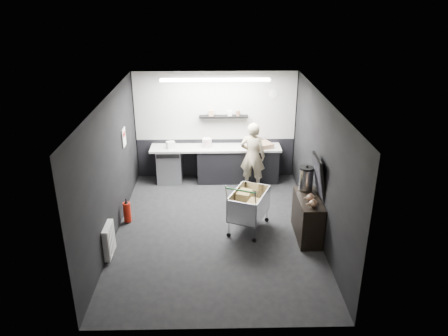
{
  "coord_description": "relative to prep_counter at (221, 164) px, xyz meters",
  "views": [
    {
      "loc": [
        -0.01,
        -7.66,
        4.61
      ],
      "look_at": [
        0.16,
        0.4,
        1.19
      ],
      "focal_mm": 35.0,
      "sensor_mm": 36.0,
      "label": 1
    }
  ],
  "objects": [
    {
      "name": "pink_tub",
      "position": [
        -0.35,
        0.0,
        0.56
      ],
      "size": [
        0.23,
        0.23,
        0.23
      ],
      "primitive_type": "cylinder",
      "color": "silver",
      "rests_on": "prep_counter"
    },
    {
      "name": "poster_red_band",
      "position": [
        -2.11,
        -1.12,
        1.16
      ],
      "size": [
        0.02,
        0.22,
        0.1
      ],
      "primitive_type": "cube",
      "color": "#B31716",
      "rests_on": "poster"
    },
    {
      "name": "ceiling",
      "position": [
        -0.14,
        -2.42,
        2.24
      ],
      "size": [
        5.5,
        5.5,
        0.0
      ],
      "primitive_type": "plane",
      "rotation": [
        3.14,
        0.0,
        0.0
      ],
      "color": "white",
      "rests_on": "wall_back"
    },
    {
      "name": "person",
      "position": [
        0.74,
        -0.45,
        0.37
      ],
      "size": [
        0.68,
        0.53,
        1.66
      ],
      "primitive_type": "imported",
      "rotation": [
        0.0,
        0.0,
        2.9
      ],
      "color": "beige",
      "rests_on": "floor"
    },
    {
      "name": "ceiling_strip",
      "position": [
        -0.14,
        -0.57,
        2.21
      ],
      "size": [
        2.4,
        0.2,
        0.04
      ],
      "primitive_type": "cube",
      "color": "white",
      "rests_on": "ceiling"
    },
    {
      "name": "sideboard",
      "position": [
        1.65,
        -2.65,
        0.08
      ],
      "size": [
        0.47,
        1.11,
        1.66
      ],
      "color": "black",
      "rests_on": "floor"
    },
    {
      "name": "shopping_cart",
      "position": [
        0.51,
        -2.39,
        0.08
      ],
      "size": [
        0.97,
        1.24,
        1.12
      ],
      "color": "silver",
      "rests_on": "floor"
    },
    {
      "name": "prep_counter",
      "position": [
        0.0,
        0.0,
        0.0
      ],
      "size": [
        3.2,
        0.61,
        0.9
      ],
      "color": "black",
      "rests_on": "floor"
    },
    {
      "name": "wall_left",
      "position": [
        -2.14,
        -2.42,
        0.89
      ],
      "size": [
        0.0,
        5.5,
        5.5
      ],
      "primitive_type": "plane",
      "rotation": [
        1.57,
        0.0,
        1.57
      ],
      "color": "black",
      "rests_on": "floor"
    },
    {
      "name": "floating_shelf",
      "position": [
        0.06,
        0.2,
        1.16
      ],
      "size": [
        1.2,
        0.22,
        0.04
      ],
      "primitive_type": "cube",
      "color": "black",
      "rests_on": "wall_back"
    },
    {
      "name": "radiator",
      "position": [
        -2.08,
        -3.32,
        -0.11
      ],
      "size": [
        0.1,
        0.5,
        0.6
      ],
      "primitive_type": "cube",
      "color": "silver",
      "rests_on": "wall_left"
    },
    {
      "name": "fire_extinguisher",
      "position": [
        -1.99,
        -2.06,
        -0.2
      ],
      "size": [
        0.16,
        0.16,
        0.52
      ],
      "color": "#B41B0C",
      "rests_on": "floor"
    },
    {
      "name": "kitchen_wall_panel",
      "position": [
        -0.14,
        0.31,
        1.39
      ],
      "size": [
        3.95,
        0.02,
        1.7
      ],
      "primitive_type": "cube",
      "color": "#B0B0AC",
      "rests_on": "wall_back"
    },
    {
      "name": "wall_back",
      "position": [
        -0.14,
        0.33,
        0.89
      ],
      "size": [
        5.5,
        0.0,
        5.5
      ],
      "primitive_type": "plane",
      "rotation": [
        1.57,
        0.0,
        0.0
      ],
      "color": "black",
      "rests_on": "floor"
    },
    {
      "name": "floor",
      "position": [
        -0.14,
        -2.42,
        -0.46
      ],
      "size": [
        5.5,
        5.5,
        0.0
      ],
      "primitive_type": "plane",
      "color": "black",
      "rests_on": "ground"
    },
    {
      "name": "cardboard_box",
      "position": [
        0.96,
        -0.05,
        0.5
      ],
      "size": [
        0.67,
        0.6,
        0.11
      ],
      "primitive_type": "cube",
      "rotation": [
        0.0,
        0.0,
        0.42
      ],
      "color": "#9C7253",
      "rests_on": "prep_counter"
    },
    {
      "name": "wall_right",
      "position": [
        1.86,
        -2.42,
        0.89
      ],
      "size": [
        0.0,
        5.5,
        5.5
      ],
      "primitive_type": "plane",
      "rotation": [
        1.57,
        0.0,
        -1.57
      ],
      "color": "black",
      "rests_on": "floor"
    },
    {
      "name": "dado_panel",
      "position": [
        -0.14,
        0.31,
        0.04
      ],
      "size": [
        3.95,
        0.02,
        1.0
      ],
      "primitive_type": "cube",
      "color": "black",
      "rests_on": "wall_back"
    },
    {
      "name": "poster",
      "position": [
        -2.12,
        -1.12,
        1.09
      ],
      "size": [
        0.02,
        0.3,
        0.4
      ],
      "primitive_type": "cube",
      "color": "white",
      "rests_on": "wall_left"
    },
    {
      "name": "wall_front",
      "position": [
        -0.14,
        -5.17,
        0.89
      ],
      "size": [
        5.5,
        0.0,
        5.5
      ],
      "primitive_type": "plane",
      "rotation": [
        -1.57,
        0.0,
        0.0
      ],
      "color": "black",
      "rests_on": "floor"
    },
    {
      "name": "wall_clock",
      "position": [
        1.26,
        0.3,
        1.69
      ],
      "size": [
        0.2,
        0.03,
        0.2
      ],
      "primitive_type": "cylinder",
      "rotation": [
        1.57,
        0.0,
        0.0
      ],
      "color": "silver",
      "rests_on": "wall_back"
    },
    {
      "name": "white_container",
      "position": [
        -1.23,
        -0.05,
        0.53
      ],
      "size": [
        0.23,
        0.21,
        0.17
      ],
      "primitive_type": "cube",
      "rotation": [
        0.0,
        0.0,
        0.39
      ],
      "color": "silver",
      "rests_on": "prep_counter"
    }
  ]
}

